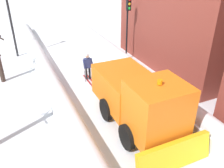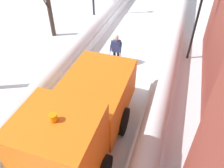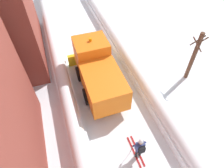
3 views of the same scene
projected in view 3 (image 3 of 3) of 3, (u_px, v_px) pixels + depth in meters
The scene contains 6 objects.
ground_plane at pixel (107, 93), 13.19m from camera, with size 80.00×80.00×0.00m, color white.
snowbank_left at pixel (68, 98), 12.21m from camera, with size 1.10×36.00×1.16m.
snowbank_right at pixel (142, 80), 13.45m from camera, with size 1.10×36.00×1.03m.
plow_truck at pixel (98, 71), 12.57m from camera, with size 3.20×5.98×3.12m.
skier at pixel (140, 148), 9.49m from camera, with size 0.62×1.80×1.81m.
bare_tree_mid at pixel (194, 56), 12.83m from camera, with size 0.95×0.98×3.76m.
Camera 3 is at (-2.47, 1.88, 10.13)m, focal length 30.60 mm.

